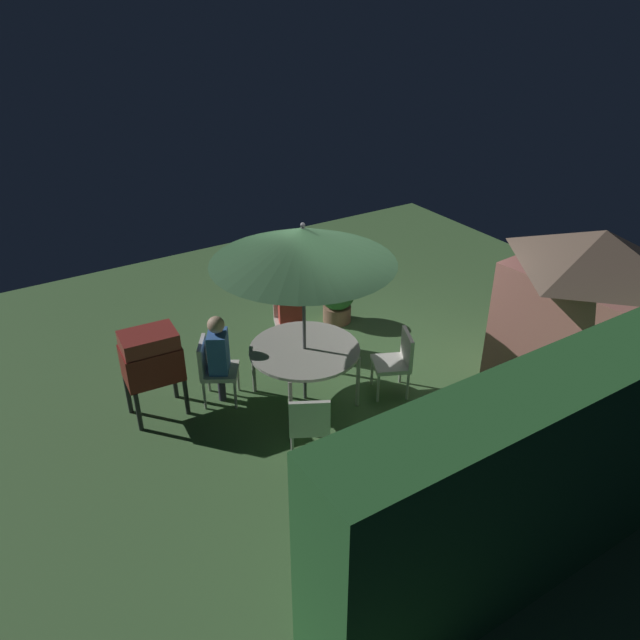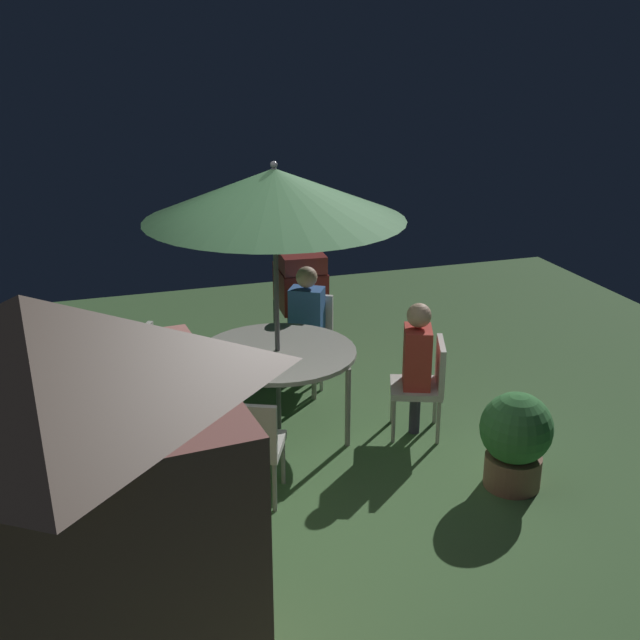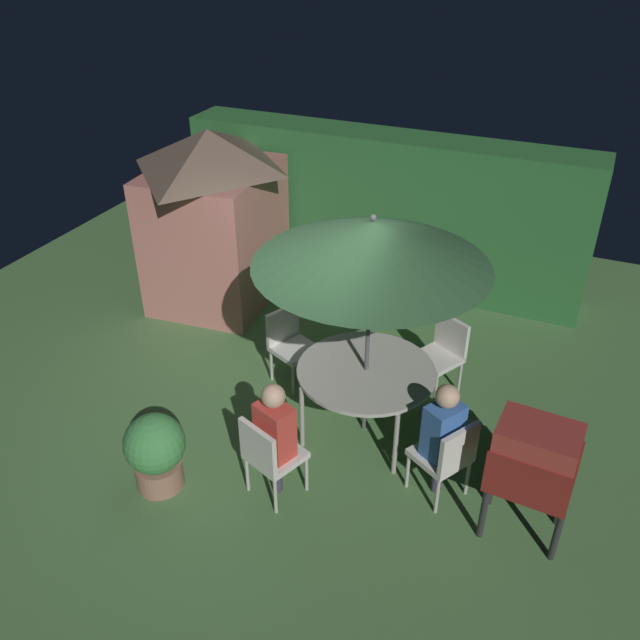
% 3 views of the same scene
% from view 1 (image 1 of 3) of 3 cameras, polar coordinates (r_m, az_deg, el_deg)
% --- Properties ---
extents(ground_plane, '(11.00, 11.00, 0.00)m').
position_cam_1_polar(ground_plane, '(8.84, 3.81, -4.82)').
color(ground_plane, '#47703D').
extents(hedge_backdrop, '(5.83, 0.74, 2.19)m').
position_cam_1_polar(hedge_backdrop, '(6.29, 23.36, -11.27)').
color(hedge_backdrop, '#28602D').
rests_on(hedge_backdrop, ground).
extents(garden_shed, '(1.73, 2.01, 2.42)m').
position_cam_1_polar(garden_shed, '(8.25, 23.48, -0.07)').
color(garden_shed, '#B26B60').
rests_on(garden_shed, ground).
extents(patio_table, '(1.43, 1.43, 0.79)m').
position_cam_1_polar(patio_table, '(7.89, -1.45, -2.98)').
color(patio_table, '#B2ADA3').
rests_on(patio_table, ground).
extents(patio_umbrella, '(2.25, 2.25, 2.49)m').
position_cam_1_polar(patio_umbrella, '(7.22, -1.59, 6.97)').
color(patio_umbrella, '#4C4C51').
rests_on(patio_umbrella, ground).
extents(bbq_grill, '(0.73, 0.55, 1.20)m').
position_cam_1_polar(bbq_grill, '(7.84, -15.44, -3.40)').
color(bbq_grill, maroon).
rests_on(bbq_grill, ground).
extents(chair_near_shed, '(0.60, 0.60, 0.90)m').
position_cam_1_polar(chair_near_shed, '(9.15, -2.82, 0.29)').
color(chair_near_shed, silver).
rests_on(chair_near_shed, ground).
extents(chair_far_side, '(0.63, 0.63, 0.90)m').
position_cam_1_polar(chair_far_side, '(8.10, -9.91, -4.32)').
color(chair_far_side, silver).
rests_on(chair_far_side, ground).
extents(chair_toward_hedge, '(0.63, 0.63, 0.90)m').
position_cam_1_polar(chair_toward_hedge, '(7.06, -1.01, -9.51)').
color(chair_toward_hedge, silver).
rests_on(chair_toward_hedge, ground).
extents(chair_toward_house, '(0.61, 0.61, 0.90)m').
position_cam_1_polar(chair_toward_house, '(8.20, 7.20, -3.62)').
color(chair_toward_house, silver).
rests_on(chair_toward_house, ground).
extents(potted_plant_by_shed, '(0.59, 0.59, 0.81)m').
position_cam_1_polar(potted_plant_by_shed, '(9.90, 1.61, 2.15)').
color(potted_plant_by_shed, '#936651').
rests_on(potted_plant_by_shed, ground).
extents(person_in_red, '(0.40, 0.35, 1.26)m').
position_cam_1_polar(person_in_red, '(8.95, -2.79, 1.51)').
color(person_in_red, '#CC3D33').
rests_on(person_in_red, ground).
extents(person_in_blue, '(0.38, 0.41, 1.26)m').
position_cam_1_polar(person_in_blue, '(7.95, -9.46, -2.74)').
color(person_in_blue, '#3866B2').
rests_on(person_in_blue, ground).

